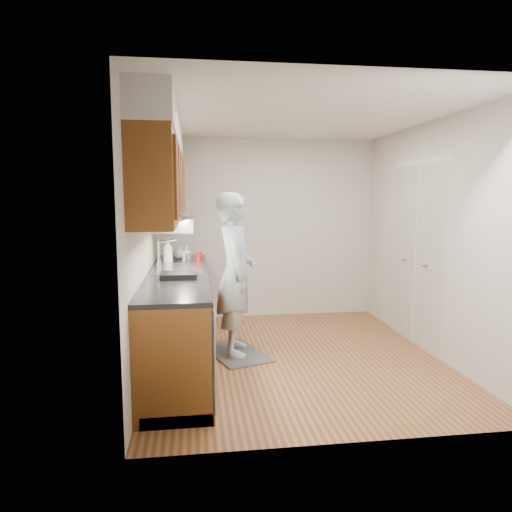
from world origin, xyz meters
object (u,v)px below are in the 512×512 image
Objects in this scene: soap_bottle_c at (179,251)px; dish_rack at (179,275)px; steel_can at (188,258)px; soap_bottle_b at (187,254)px; soap_bottle_a at (168,251)px; person at (235,263)px; soda_can at (199,258)px.

soap_bottle_c is 1.40m from dish_rack.
steel_can is 0.34× the size of dish_rack.
steel_can is (0.02, -0.06, -0.04)m from soap_bottle_b.
soap_bottle_a is at bearing 99.46° from dish_rack.
soap_bottle_c is (-0.62, 0.86, 0.04)m from person.
soap_bottle_b is 1.02× the size of soap_bottle_c.
person is at bearing 42.98° from dish_rack.
soap_bottle_c is at bearing 76.15° from soap_bottle_a.
dish_rack is at bearing -81.07° from soap_bottle_a.
person is 6.82× the size of soap_bottle_a.
soap_bottle_a is 0.46m from soap_bottle_c.
person reaches higher than steel_can.
soap_bottle_a is at bearing 63.68° from person.
dish_rack is (-0.08, -1.04, -0.03)m from steel_can.
soap_bottle_c is at bearing 116.47° from soda_can.
soap_bottle_a reaches higher than soap_bottle_b.
soap_bottle_a is 2.17× the size of soda_can.
soap_bottle_c is at bearing 39.44° from person.
person reaches higher than soda_can.
steel_can is at bearing -70.13° from soap_bottle_b.
soap_bottle_b is 0.55× the size of dish_rack.
soap_bottle_a is 0.35m from soda_can.
dish_rack is at bearing -93.01° from soap_bottle_b.
person is 0.77m from soap_bottle_b.
soap_bottle_c is at bearing 108.54° from soap_bottle_b.
soap_bottle_a is 2.57× the size of steel_can.
soap_bottle_a is at bearing -103.85° from soap_bottle_c.
soap_bottle_c reaches higher than dish_rack.
soap_bottle_c is 0.54× the size of dish_rack.
steel_can is at bearing 86.26° from dish_rack.
soap_bottle_b is 1.39× the size of soda_can.
dish_rack is (0.15, -0.95, -0.12)m from soap_bottle_a.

